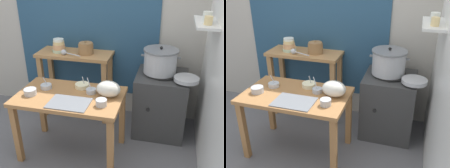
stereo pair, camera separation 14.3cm
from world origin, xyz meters
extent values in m
plane|color=slate|center=(0.00, 0.00, 0.00)|extent=(9.00, 9.00, 0.00)
cube|color=#B2ADA3|center=(0.10, 1.10, 1.30)|extent=(4.40, 0.10, 2.60)
cube|color=navy|center=(-0.15, 1.04, 1.35)|extent=(1.90, 0.02, 2.10)
cube|color=white|center=(1.40, 0.20, 1.30)|extent=(0.10, 3.20, 2.60)
cube|color=silver|center=(1.25, 0.40, 1.45)|extent=(0.20, 0.56, 0.02)
cylinder|color=#E5C684|center=(1.25, 0.26, 1.50)|extent=(0.07, 0.07, 0.07)
cylinder|color=silver|center=(1.25, 0.38, 1.51)|extent=(0.08, 0.08, 0.09)
cube|color=#9E6B3D|center=(-0.01, 0.05, 0.70)|extent=(1.10, 0.66, 0.04)
cube|color=#9E6B3D|center=(-0.51, -0.23, 0.34)|extent=(0.06, 0.06, 0.68)
cube|color=#9E6B3D|center=(0.49, -0.23, 0.34)|extent=(0.06, 0.06, 0.68)
cube|color=#9E6B3D|center=(-0.51, 0.33, 0.34)|extent=(0.06, 0.06, 0.68)
cube|color=#9E6B3D|center=(0.49, 0.33, 0.34)|extent=(0.06, 0.06, 0.68)
cube|color=#B27F4C|center=(-0.25, 0.83, 0.88)|extent=(0.96, 0.40, 0.04)
cube|color=#B27F4C|center=(-0.68, 0.68, 0.43)|extent=(0.06, 0.06, 0.86)
cube|color=#B27F4C|center=(0.18, 0.68, 0.43)|extent=(0.06, 0.06, 0.86)
cube|color=#B27F4C|center=(-0.68, 0.98, 0.43)|extent=(0.06, 0.06, 0.86)
cube|color=#B27F4C|center=(0.18, 0.98, 0.43)|extent=(0.06, 0.06, 0.86)
cube|color=#383838|center=(0.89, 0.70, 0.38)|extent=(0.60, 0.60, 0.76)
cylinder|color=black|center=(0.89, 0.70, 0.77)|extent=(0.36, 0.36, 0.02)
cylinder|color=black|center=(0.77, 0.40, 0.45)|extent=(0.04, 0.02, 0.04)
cylinder|color=#B7BABF|center=(0.85, 0.72, 0.91)|extent=(0.38, 0.38, 0.26)
cylinder|color=slate|center=(0.85, 0.72, 1.05)|extent=(0.40, 0.40, 0.02)
sphere|color=black|center=(0.85, 0.72, 1.08)|extent=(0.04, 0.04, 0.04)
cube|color=slate|center=(0.64, 0.72, 0.98)|extent=(0.04, 0.02, 0.02)
cube|color=slate|center=(1.05, 0.72, 0.98)|extent=(0.04, 0.02, 0.02)
cylinder|color=olive|center=(-0.09, 0.83, 0.96)|extent=(0.19, 0.19, 0.12)
cylinder|color=olive|center=(-0.09, 0.83, 1.03)|extent=(0.17, 0.17, 0.02)
sphere|color=olive|center=(-0.09, 0.83, 1.05)|extent=(0.02, 0.02, 0.02)
cylinder|color=#B7D1AD|center=(-0.45, 0.81, 0.92)|extent=(0.17, 0.17, 0.04)
cylinder|color=tan|center=(-0.45, 0.81, 0.95)|extent=(0.16, 0.16, 0.03)
cylinder|color=tan|center=(-0.45, 0.81, 0.99)|extent=(0.15, 0.15, 0.03)
cylinder|color=#E5C684|center=(-0.45, 0.81, 1.02)|extent=(0.14, 0.14, 0.04)
cylinder|color=silver|center=(-0.45, 0.81, 1.06)|extent=(0.13, 0.13, 0.03)
sphere|color=#B7BABF|center=(-0.34, 0.72, 0.94)|extent=(0.07, 0.07, 0.07)
cylinder|color=#B7BABF|center=(-0.20, 0.66, 0.94)|extent=(0.22, 0.09, 0.01)
cube|color=slate|center=(0.05, -0.12, 0.72)|extent=(0.40, 0.28, 0.01)
ellipsoid|color=silver|center=(0.38, 0.11, 0.80)|extent=(0.25, 0.18, 0.17)
cylinder|color=#B7BABF|center=(1.15, 0.55, 0.80)|extent=(0.27, 0.27, 0.04)
cylinder|color=#B7BABF|center=(-0.41, -0.04, 0.75)|extent=(0.13, 0.13, 0.06)
cylinder|color=#BFB28C|center=(-0.41, -0.04, 0.78)|extent=(0.11, 0.11, 0.01)
cylinder|color=#B7BABF|center=(-0.31, 0.13, 0.74)|extent=(0.12, 0.12, 0.05)
cylinder|color=#337238|center=(-0.31, 0.13, 0.76)|extent=(0.10, 0.10, 0.01)
cylinder|color=#B7BABF|center=(-0.30, 0.12, 0.79)|extent=(0.05, 0.05, 0.14)
cylinder|color=beige|center=(0.06, 0.24, 0.74)|extent=(0.15, 0.15, 0.05)
cylinder|color=#337238|center=(0.06, 0.24, 0.76)|extent=(0.13, 0.13, 0.01)
cylinder|color=#B7BABF|center=(0.08, 0.24, 0.79)|extent=(0.01, 0.06, 0.14)
cylinder|color=#B7BABF|center=(0.36, -0.09, 0.75)|extent=(0.11, 0.11, 0.06)
cylinder|color=brown|center=(0.36, -0.09, 0.78)|extent=(0.09, 0.09, 0.01)
cylinder|color=#B7BABF|center=(0.19, 0.14, 0.74)|extent=(0.11, 0.11, 0.05)
cylinder|color=#337238|center=(0.19, 0.14, 0.76)|extent=(0.09, 0.09, 0.01)
cylinder|color=#B7BABF|center=(0.18, 0.13, 0.80)|extent=(0.08, 0.07, 0.16)
camera|label=1|loc=(0.97, -2.17, 1.98)|focal=42.09mm
camera|label=2|loc=(1.11, -2.14, 1.98)|focal=42.09mm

